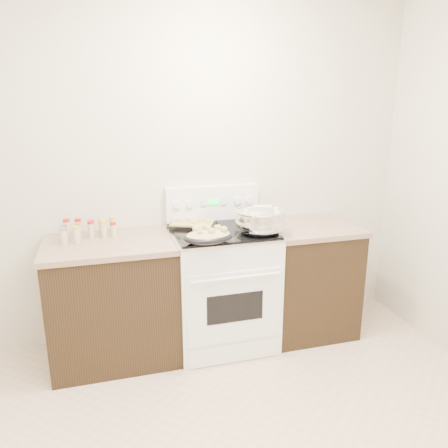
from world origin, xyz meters
name	(u,v)px	position (x,y,z in m)	size (l,w,h in m)	color
room_shell	(233,149)	(0.00, 0.00, 1.70)	(4.10, 3.60, 2.75)	beige
counter_left	(114,300)	(-0.48, 1.43, 0.46)	(0.93, 0.67, 0.92)	black
counter_right	(306,278)	(1.08, 1.43, 0.46)	(0.73, 0.67, 0.92)	black
kitchen_range	(222,284)	(0.35, 1.42, 0.49)	(0.78, 0.73, 1.22)	white
mixing_bowl	(260,221)	(0.60, 1.28, 1.03)	(0.38, 0.38, 0.22)	silver
roasting_pan	(208,236)	(0.17, 1.14, 0.99)	(0.37, 0.28, 0.11)	black
baking_sheet	(193,224)	(0.16, 1.58, 0.96)	(0.42, 0.37, 0.06)	black
wooden_spoon	(203,231)	(0.19, 1.39, 0.95)	(0.06, 0.28, 0.04)	#A16A49
blue_ladle	(257,228)	(0.58, 1.28, 0.98)	(0.24, 0.18, 0.10)	#98C2E3
spice_jars	(86,230)	(-0.64, 1.56, 0.98)	(0.39, 0.24, 0.13)	#BFB28C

